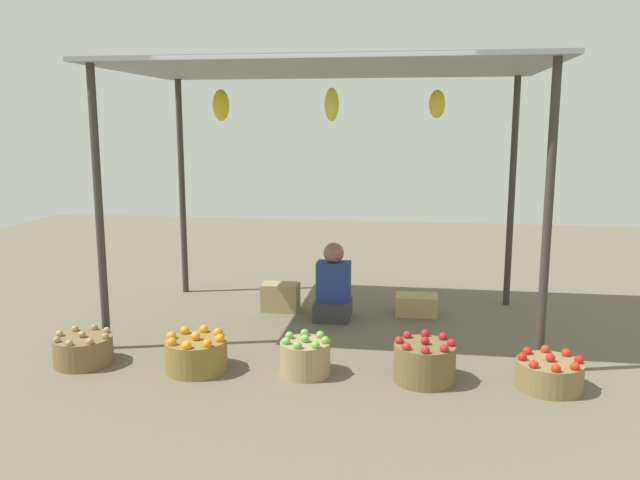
% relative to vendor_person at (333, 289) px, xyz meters
% --- Properties ---
extents(ground_plane, '(14.00, 14.00, 0.00)m').
position_rel_vendor_person_xyz_m(ground_plane, '(-0.02, -0.24, -0.30)').
color(ground_plane, '#68604C').
extents(market_stall_structure, '(4.00, 2.29, 2.51)m').
position_rel_vendor_person_xyz_m(market_stall_structure, '(-0.03, -0.24, 2.03)').
color(market_stall_structure, '#38332D').
rests_on(market_stall_structure, ground).
extents(vendor_person, '(0.36, 0.44, 0.78)m').
position_rel_vendor_person_xyz_m(vendor_person, '(0.00, 0.00, 0.00)').
color(vendor_person, '#383941').
rests_on(vendor_person, ground).
extents(basket_potatoes, '(0.48, 0.48, 0.28)m').
position_rel_vendor_person_xyz_m(basket_potatoes, '(-1.89, -1.61, -0.18)').
color(basket_potatoes, brown).
rests_on(basket_potatoes, ground).
extents(basket_oranges, '(0.50, 0.50, 0.33)m').
position_rel_vendor_person_xyz_m(basket_oranges, '(-0.91, -1.61, -0.16)').
color(basket_oranges, olive).
rests_on(basket_oranges, ground).
extents(basket_green_apples, '(0.40, 0.40, 0.33)m').
position_rel_vendor_person_xyz_m(basket_green_apples, '(-0.02, -1.56, -0.15)').
color(basket_green_apples, tan).
rests_on(basket_green_apples, ground).
extents(basket_red_apples, '(0.48, 0.48, 0.36)m').
position_rel_vendor_person_xyz_m(basket_red_apples, '(0.92, -1.56, -0.14)').
color(basket_red_apples, brown).
rests_on(basket_red_apples, ground).
extents(basket_red_tomatoes, '(0.49, 0.49, 0.28)m').
position_rel_vendor_person_xyz_m(basket_red_tomatoes, '(1.85, -1.56, -0.18)').
color(basket_red_tomatoes, olive).
rests_on(basket_red_tomatoes, ground).
extents(wooden_crate_near_vendor, '(0.39, 0.25, 0.29)m').
position_rel_vendor_person_xyz_m(wooden_crate_near_vendor, '(-0.59, 0.16, -0.15)').
color(wooden_crate_near_vendor, '#9B865A').
rests_on(wooden_crate_near_vendor, ground).
extents(wooden_crate_stacked_rear, '(0.43, 0.30, 0.21)m').
position_rel_vendor_person_xyz_m(wooden_crate_stacked_rear, '(0.85, 0.22, -0.19)').
color(wooden_crate_stacked_rear, tan).
rests_on(wooden_crate_stacked_rear, ground).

